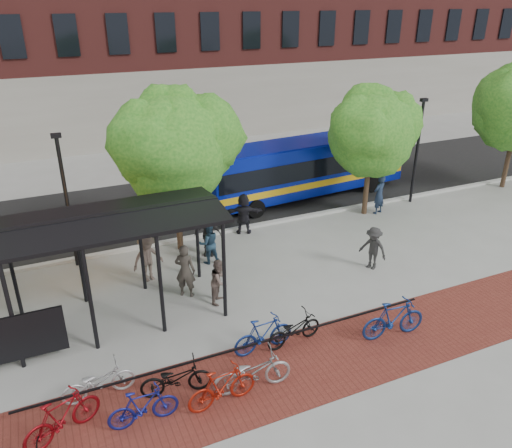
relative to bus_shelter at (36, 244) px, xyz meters
name	(u,v)px	position (x,y,z in m)	size (l,w,h in m)	color
ground	(283,270)	(8.13, 0.48, -3.00)	(160.00, 160.00, 0.00)	#9E9E99
asphalt_street	(212,199)	(8.13, 8.48, -2.99)	(160.00, 8.00, 0.01)	black
curb	(242,228)	(8.13, 4.48, -2.94)	(160.00, 0.25, 0.12)	#B7B7B2
brick_strip	(299,367)	(6.13, -4.52, -3.00)	(24.00, 3.00, 0.01)	maroon
bike_rack_rail	(244,360)	(4.83, -3.62, -3.00)	(12.00, 0.05, 0.95)	black
bus_shelter	(36,244)	(0.00, 0.00, 0.00)	(10.60, 3.07, 3.60)	black
tree_b	(175,141)	(5.23, 3.83, 1.46)	(5.15, 4.20, 6.47)	#382619
tree_c	(373,129)	(14.22, 3.83, 1.06)	(4.66, 3.80, 5.92)	#382619
lamp_post_left	(66,198)	(1.13, 4.08, -0.25)	(0.35, 0.20, 5.12)	black
lamp_post_right	(417,148)	(17.13, 4.08, -0.25)	(0.35, 0.20, 5.12)	black
bus	(305,165)	(12.61, 6.88, -1.31)	(11.03, 3.28, 2.94)	#081892
bike_1	(62,417)	(-0.01, -4.39, -2.42)	(0.54, 1.92, 1.15)	maroon
bike_2	(98,382)	(0.92, -3.42, -2.52)	(0.64, 1.84, 0.97)	#B4B5B7
bike_3	(143,407)	(1.77, -4.77, -2.49)	(0.48, 1.71, 1.03)	navy
bike_4	(176,378)	(2.75, -4.11, -2.52)	(0.64, 1.84, 0.97)	black
bike_5	(222,387)	(3.70, -4.95, -2.44)	(0.52, 1.86, 1.12)	maroon
bike_6	(252,372)	(4.60, -4.75, -2.45)	(0.73, 2.10, 1.11)	gray
bike_7	(263,334)	(5.52, -3.45, -2.44)	(0.53, 1.87, 1.12)	navy
bike_8	(294,329)	(6.48, -3.51, -2.52)	(0.64, 1.84, 0.96)	black
bike_11	(394,319)	(9.35, -4.43, -2.38)	(0.58, 2.06, 1.24)	navy
pedestrian_1	(185,271)	(4.34, 0.30, -2.03)	(0.70, 0.46, 1.93)	#3C3730
pedestrian_2	(209,243)	(5.83, 2.20, -2.17)	(0.81, 0.63, 1.66)	#213A4E
pedestrian_3	(148,258)	(3.41, 1.84, -2.10)	(1.16, 0.66, 1.79)	brown
pedestrian_4	(208,234)	(6.01, 2.82, -2.11)	(1.04, 0.43, 1.78)	#252525
pedestrian_5	(244,214)	(8.08, 4.13, -2.11)	(1.66, 0.53, 1.79)	black
pedestrian_7	(379,195)	(14.73, 3.55, -2.06)	(0.68, 0.45, 1.87)	#1C2941
pedestrian_8	(219,281)	(5.27, -0.51, -2.22)	(0.76, 0.59, 1.57)	brown
pedestrian_9	(373,248)	(11.29, -0.71, -2.16)	(1.08, 0.62, 1.68)	#292929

